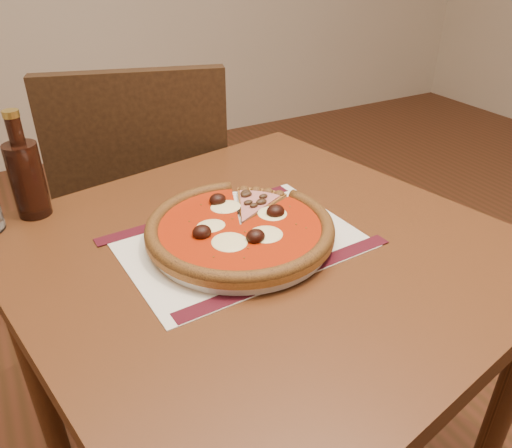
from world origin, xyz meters
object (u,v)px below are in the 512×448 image
at_px(pizza, 240,227).
at_px(bottle, 27,176).
at_px(table, 261,290).
at_px(plate, 240,236).
at_px(chair_far, 146,204).

height_order(pizza, bottle, bottle).
relative_size(table, pizza, 2.88).
bearing_deg(plate, table, -39.46).
bearing_deg(pizza, bottle, 136.92).
bearing_deg(bottle, plate, -43.07).
xyz_separation_m(pizza, bottle, (-0.30, 0.28, 0.05)).
distance_m(table, plate, 0.12).
distance_m(pizza, bottle, 0.41).
height_order(table, chair_far, chair_far).
height_order(plate, pizza, pizza).
height_order(table, pizza, pizza).
height_order(chair_far, bottle, bottle).
xyz_separation_m(chair_far, pizza, (-0.00, -0.61, 0.24)).
distance_m(chair_far, bottle, 0.53).
relative_size(plate, bottle, 1.51).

